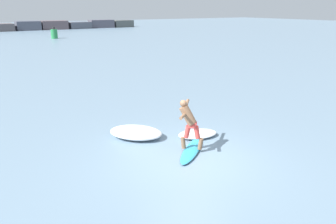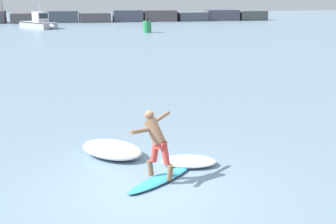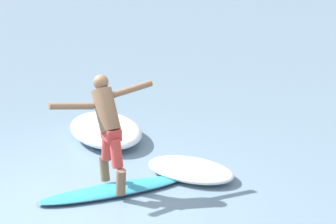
# 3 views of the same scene
# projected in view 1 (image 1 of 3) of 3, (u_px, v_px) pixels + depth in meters

# --- Properties ---
(ground_plane) EXTENTS (200.00, 200.00, 0.00)m
(ground_plane) POSITION_uv_depth(u_px,v_px,m) (189.00, 159.00, 9.52)
(ground_plane) COLOR gray
(rock_jetty_breakwater) EXTENTS (43.67, 4.89, 5.26)m
(rock_jetty_breakwater) POSITION_uv_depth(u_px,v_px,m) (20.00, 26.00, 61.80)
(rock_jetty_breakwater) COLOR #514B55
(rock_jetty_breakwater) RESTS_ON ground
(surfboard) EXTENTS (1.95, 1.73, 0.23)m
(surfboard) POSITION_uv_depth(u_px,v_px,m) (192.00, 150.00, 10.05)
(surfboard) COLOR #319DC2
(surfboard) RESTS_ON ground
(surfer) EXTENTS (1.08, 1.18, 1.54)m
(surfer) POSITION_uv_depth(u_px,v_px,m) (189.00, 121.00, 9.75)
(surfer) COLOR brown
(surfer) RESTS_ON surfboard
(channel_marker_buoy) EXTENTS (0.89, 0.89, 1.61)m
(channel_marker_buoy) POSITION_uv_depth(u_px,v_px,m) (54.00, 34.00, 45.84)
(channel_marker_buoy) COLOR #288447
(channel_marker_buoy) RESTS_ON ground
(wave_foam_at_tail) EXTENTS (2.07, 2.13, 0.35)m
(wave_foam_at_tail) POSITION_uv_depth(u_px,v_px,m) (136.00, 132.00, 11.06)
(wave_foam_at_tail) COLOR white
(wave_foam_at_tail) RESTS_ON ground
(wave_foam_at_nose) EXTENTS (1.51, 1.10, 0.20)m
(wave_foam_at_nose) POSITION_uv_depth(u_px,v_px,m) (198.00, 134.00, 11.14)
(wave_foam_at_nose) COLOR white
(wave_foam_at_nose) RESTS_ON ground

